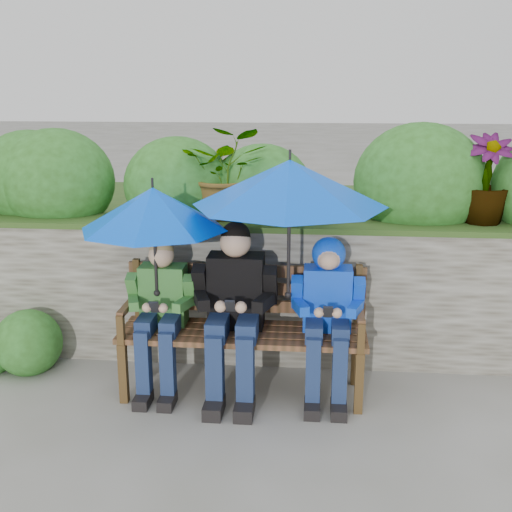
# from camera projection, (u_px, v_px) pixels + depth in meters

# --- Properties ---
(ground) EXTENTS (60.00, 60.00, 0.00)m
(ground) POSITION_uv_depth(u_px,v_px,m) (255.00, 403.00, 4.11)
(ground) COLOR slate
(ground) RESTS_ON ground
(garden_backdrop) EXTENTS (8.00, 2.84, 1.89)m
(garden_backdrop) POSITION_uv_depth(u_px,v_px,m) (268.00, 242.00, 5.45)
(garden_backdrop) COLOR #5A5447
(garden_backdrop) RESTS_ON ground
(park_bench) EXTENTS (1.59, 0.47, 0.84)m
(park_bench) POSITION_uv_depth(u_px,v_px,m) (244.00, 321.00, 4.20)
(park_bench) COLOR #483318
(park_bench) RESTS_ON ground
(boy_left) EXTENTS (0.44, 0.51, 1.02)m
(boy_left) POSITION_uv_depth(u_px,v_px,m) (161.00, 308.00, 4.16)
(boy_left) COLOR #407935
(boy_left) RESTS_ON ground
(boy_middle) EXTENTS (0.54, 0.62, 1.14)m
(boy_middle) POSITION_uv_depth(u_px,v_px,m) (234.00, 304.00, 4.09)
(boy_middle) COLOR black
(boy_middle) RESTS_ON ground
(boy_right) EXTENTS (0.46, 0.56, 1.04)m
(boy_right) POSITION_uv_depth(u_px,v_px,m) (328.00, 305.00, 4.06)
(boy_right) COLOR #0428DA
(boy_right) RESTS_ON ground
(umbrella_left) EXTENTS (0.94, 0.94, 0.77)m
(umbrella_left) POSITION_uv_depth(u_px,v_px,m) (153.00, 209.00, 3.99)
(umbrella_left) COLOR #004DEE
(umbrella_left) RESTS_ON ground
(umbrella_right) EXTENTS (1.20, 1.20, 0.93)m
(umbrella_right) POSITION_uv_depth(u_px,v_px,m) (290.00, 183.00, 3.85)
(umbrella_right) COLOR #004DEE
(umbrella_right) RESTS_ON ground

